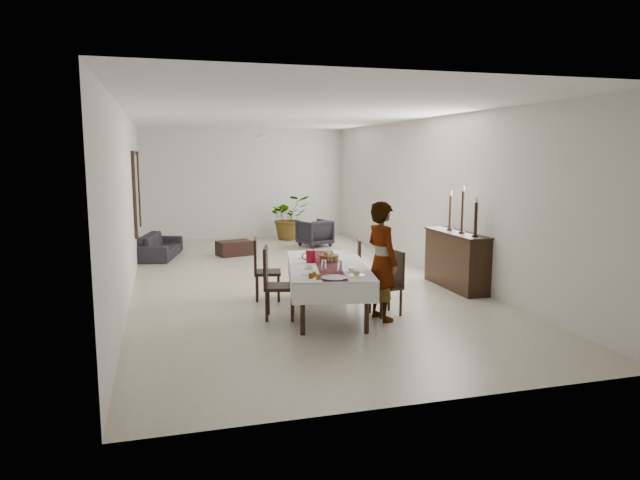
# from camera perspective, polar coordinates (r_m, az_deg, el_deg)

# --- Properties ---
(floor) EXTENTS (6.00, 12.00, 0.00)m
(floor) POSITION_cam_1_polar(r_m,az_deg,el_deg) (11.41, -2.97, -3.86)
(floor) COLOR beige
(floor) RESTS_ON ground
(ceiling) EXTENTS (6.00, 12.00, 0.02)m
(ceiling) POSITION_cam_1_polar(r_m,az_deg,el_deg) (11.17, -3.10, 12.39)
(ceiling) COLOR white
(ceiling) RESTS_ON wall_back
(wall_back) EXTENTS (6.00, 0.02, 3.20)m
(wall_back) POSITION_cam_1_polar(r_m,az_deg,el_deg) (17.07, -7.47, 5.61)
(wall_back) COLOR silver
(wall_back) RESTS_ON floor
(wall_front) EXTENTS (6.00, 0.02, 3.20)m
(wall_front) POSITION_cam_1_polar(r_m,az_deg,el_deg) (5.52, 10.76, -0.42)
(wall_front) COLOR silver
(wall_front) RESTS_ON floor
(wall_left) EXTENTS (0.02, 12.00, 3.20)m
(wall_left) POSITION_cam_1_polar(r_m,az_deg,el_deg) (10.92, -18.61, 3.65)
(wall_left) COLOR silver
(wall_left) RESTS_ON floor
(wall_right) EXTENTS (0.02, 12.00, 3.20)m
(wall_right) POSITION_cam_1_polar(r_m,az_deg,el_deg) (12.19, 10.91, 4.40)
(wall_right) COLOR silver
(wall_right) RESTS_ON floor
(dining_table_top) EXTENTS (1.45, 2.55, 0.05)m
(dining_table_top) POSITION_cam_1_polar(r_m,az_deg,el_deg) (8.87, 0.74, -2.65)
(dining_table_top) COLOR black
(dining_table_top) RESTS_ON table_leg_fl
(table_leg_fl) EXTENTS (0.08, 0.08, 0.70)m
(table_leg_fl) POSITION_cam_1_polar(r_m,az_deg,el_deg) (7.82, -1.75, -7.02)
(table_leg_fl) COLOR black
(table_leg_fl) RESTS_ON floor
(table_leg_fr) EXTENTS (0.08, 0.08, 0.70)m
(table_leg_fr) POSITION_cam_1_polar(r_m,az_deg,el_deg) (7.90, 4.68, -6.86)
(table_leg_fr) COLOR black
(table_leg_fr) RESTS_ON floor
(table_leg_bl) EXTENTS (0.08, 0.08, 0.70)m
(table_leg_bl) POSITION_cam_1_polar(r_m,az_deg,el_deg) (10.03, -2.36, -3.53)
(table_leg_bl) COLOR black
(table_leg_bl) RESTS_ON floor
(table_leg_br) EXTENTS (0.08, 0.08, 0.70)m
(table_leg_br) POSITION_cam_1_polar(r_m,az_deg,el_deg) (10.10, 2.64, -3.45)
(table_leg_br) COLOR black
(table_leg_br) RESTS_ON floor
(tablecloth_top) EXTENTS (1.66, 2.76, 0.01)m
(tablecloth_top) POSITION_cam_1_polar(r_m,az_deg,el_deg) (8.86, 0.74, -2.46)
(tablecloth_top) COLOR silver
(tablecloth_top) RESTS_ON dining_table_top
(tablecloth_drape_left) EXTENTS (0.51, 2.53, 0.30)m
(tablecloth_drape_left) POSITION_cam_1_polar(r_m,az_deg,el_deg) (8.86, -3.05, -3.43)
(tablecloth_drape_left) COLOR white
(tablecloth_drape_left) RESTS_ON dining_table_top
(tablecloth_drape_right) EXTENTS (0.51, 2.53, 0.30)m
(tablecloth_drape_right) POSITION_cam_1_polar(r_m,az_deg,el_deg) (8.96, 4.47, -3.31)
(tablecloth_drape_right) COLOR white
(tablecloth_drape_right) RESTS_ON dining_table_top
(tablecloth_drape_near) EXTENTS (1.16, 0.24, 0.30)m
(tablecloth_drape_near) POSITION_cam_1_polar(r_m,az_deg,el_deg) (7.64, 1.60, -5.36)
(tablecloth_drape_near) COLOR white
(tablecloth_drape_near) RESTS_ON dining_table_top
(tablecloth_drape_far) EXTENTS (1.16, 0.24, 0.30)m
(tablecloth_drape_far) POSITION_cam_1_polar(r_m,az_deg,el_deg) (10.15, 0.08, -1.89)
(tablecloth_drape_far) COLOR silver
(tablecloth_drape_far) RESTS_ON dining_table_top
(table_runner) EXTENTS (0.83, 2.52, 0.00)m
(table_runner) POSITION_cam_1_polar(r_m,az_deg,el_deg) (8.86, 0.74, -2.41)
(table_runner) COLOR #58191B
(table_runner) RESTS_ON tablecloth_top
(red_pitcher) EXTENTS (0.18, 0.18, 0.20)m
(red_pitcher) POSITION_cam_1_polar(r_m,az_deg,el_deg) (8.97, -0.94, -1.64)
(red_pitcher) COLOR maroon
(red_pitcher) RESTS_ON tablecloth_top
(pitcher_handle) EXTENTS (0.12, 0.04, 0.12)m
(pitcher_handle) POSITION_cam_1_polar(r_m,az_deg,el_deg) (8.96, -1.48, -1.64)
(pitcher_handle) COLOR #9A1C0B
(pitcher_handle) RESTS_ON red_pitcher
(wine_glass_near) EXTENTS (0.07, 0.07, 0.17)m
(wine_glass_near) POSITION_cam_1_polar(r_m,az_deg,el_deg) (8.22, 1.98, -2.68)
(wine_glass_near) COLOR white
(wine_glass_near) RESTS_ON tablecloth_top
(wine_glass_mid) EXTENTS (0.07, 0.07, 0.17)m
(wine_glass_mid) POSITION_cam_1_polar(r_m,az_deg,el_deg) (8.30, 0.39, -2.57)
(wine_glass_mid) COLOR white
(wine_glass_mid) RESTS_ON tablecloth_top
(wine_glass_far) EXTENTS (0.07, 0.07, 0.17)m
(wine_glass_far) POSITION_cam_1_polar(r_m,az_deg,el_deg) (8.90, 1.03, -1.82)
(wine_glass_far) COLOR white
(wine_glass_far) RESTS_ON tablecloth_top
(teacup_right) EXTENTS (0.09, 0.09, 0.06)m
(teacup_right) POSITION_cam_1_polar(r_m,az_deg,el_deg) (8.30, 3.18, -2.97)
(teacup_right) COLOR white
(teacup_right) RESTS_ON saucer_right
(saucer_right) EXTENTS (0.15, 0.15, 0.01)m
(saucer_right) POSITION_cam_1_polar(r_m,az_deg,el_deg) (8.31, 3.18, -3.13)
(saucer_right) COLOR silver
(saucer_right) RESTS_ON tablecloth_top
(teacup_left) EXTENTS (0.09, 0.09, 0.06)m
(teacup_left) POSITION_cam_1_polar(r_m,az_deg,el_deg) (8.49, -1.07, -2.70)
(teacup_left) COLOR silver
(teacup_left) RESTS_ON saucer_left
(saucer_left) EXTENTS (0.15, 0.15, 0.01)m
(saucer_left) POSITION_cam_1_polar(r_m,az_deg,el_deg) (8.49, -1.07, -2.86)
(saucer_left) COLOR silver
(saucer_left) RESTS_ON tablecloth_top
(plate_near_right) EXTENTS (0.24, 0.24, 0.02)m
(plate_near_right) POSITION_cam_1_polar(r_m,az_deg,el_deg) (8.02, 3.67, -3.55)
(plate_near_right) COLOR white
(plate_near_right) RESTS_ON tablecloth_top
(bread_near_right) EXTENTS (0.09, 0.09, 0.09)m
(bread_near_right) POSITION_cam_1_polar(r_m,az_deg,el_deg) (8.01, 3.67, -3.36)
(bread_near_right) COLOR tan
(bread_near_right) RESTS_ON plate_near_right
(plate_near_left) EXTENTS (0.24, 0.24, 0.02)m
(plate_near_left) POSITION_cam_1_polar(r_m,az_deg,el_deg) (8.10, -0.90, -3.41)
(plate_near_left) COLOR silver
(plate_near_left) RESTS_ON tablecloth_top
(plate_far_left) EXTENTS (0.24, 0.24, 0.02)m
(plate_far_left) POSITION_cam_1_polar(r_m,az_deg,el_deg) (9.38, -1.52, -1.77)
(plate_far_left) COLOR white
(plate_far_left) RESTS_ON tablecloth_top
(serving_tray) EXTENTS (0.36, 0.36, 0.02)m
(serving_tray) POSITION_cam_1_polar(r_m,az_deg,el_deg) (7.83, 1.43, -3.80)
(serving_tray) COLOR #48474C
(serving_tray) RESTS_ON tablecloth_top
(jam_jar_a) EXTENTS (0.06, 0.06, 0.08)m
(jam_jar_a) POSITION_cam_1_polar(r_m,az_deg,el_deg) (7.78, -0.17, -3.68)
(jam_jar_a) COLOR #8F6114
(jam_jar_a) RESTS_ON tablecloth_top
(jam_jar_b) EXTENTS (0.06, 0.06, 0.08)m
(jam_jar_b) POSITION_cam_1_polar(r_m,az_deg,el_deg) (7.83, -0.93, -3.60)
(jam_jar_b) COLOR brown
(jam_jar_b) RESTS_ON tablecloth_top
(jam_jar_c) EXTENTS (0.06, 0.06, 0.08)m
(jam_jar_c) POSITION_cam_1_polar(r_m,az_deg,el_deg) (7.93, -0.61, -3.44)
(jam_jar_c) COLOR #8D5A14
(jam_jar_c) RESTS_ON tablecloth_top
(fruit_basket) EXTENTS (0.30, 0.30, 0.10)m
(fruit_basket) POSITION_cam_1_polar(r_m,az_deg,el_deg) (9.10, 0.91, -1.81)
(fruit_basket) COLOR brown
(fruit_basket) RESTS_ON tablecloth_top
(fruit_red) EXTENTS (0.09, 0.09, 0.09)m
(fruit_red) POSITION_cam_1_polar(r_m,az_deg,el_deg) (9.11, 1.09, -1.32)
(fruit_red) COLOR maroon
(fruit_red) RESTS_ON fruit_basket
(fruit_green) EXTENTS (0.08, 0.08, 0.08)m
(fruit_green) POSITION_cam_1_polar(r_m,az_deg,el_deg) (9.11, 0.64, -1.32)
(fruit_green) COLOR #5A8929
(fruit_green) RESTS_ON fruit_basket
(fruit_yellow) EXTENTS (0.08, 0.08, 0.08)m
(fruit_yellow) POSITION_cam_1_polar(r_m,az_deg,el_deg) (9.04, 0.94, -1.40)
(fruit_yellow) COLOR gold
(fruit_yellow) RESTS_ON fruit_basket
(chair_right_near_seat) EXTENTS (0.48, 0.48, 0.05)m
(chair_right_near_seat) POSITION_cam_1_polar(r_m,az_deg,el_deg) (8.82, 6.56, -4.67)
(chair_right_near_seat) COLOR black
(chair_right_near_seat) RESTS_ON chair_right_near_leg_fl
(chair_right_near_leg_fl) EXTENTS (0.05, 0.05, 0.41)m
(chair_right_near_leg_fl) POSITION_cam_1_polar(r_m,az_deg,el_deg) (8.82, 8.07, -6.25)
(chair_right_near_leg_fl) COLOR black
(chair_right_near_leg_fl) RESTS_ON floor
(chair_right_near_leg_fr) EXTENTS (0.05, 0.05, 0.41)m
(chair_right_near_leg_fr) POSITION_cam_1_polar(r_m,az_deg,el_deg) (9.11, 6.91, -5.76)
(chair_right_near_leg_fr) COLOR black
(chair_right_near_leg_fr) RESTS_ON floor
(chair_right_near_leg_bl) EXTENTS (0.05, 0.05, 0.41)m
(chair_right_near_leg_bl) POSITION_cam_1_polar(r_m,az_deg,el_deg) (8.65, 6.14, -6.51)
(chair_right_near_leg_bl) COLOR black
(chair_right_near_leg_bl) RESTS_ON floor
(chair_right_near_leg_br) EXTENTS (0.05, 0.05, 0.41)m
(chair_right_near_leg_br) POSITION_cam_1_polar(r_m,az_deg,el_deg) (8.94, 5.02, -6.01)
(chair_right_near_leg_br) COLOR black
(chair_right_near_leg_br) RESTS_ON floor
(chair_right_near_back) EXTENTS (0.10, 0.42, 0.53)m
(chair_right_near_back) POSITION_cam_1_polar(r_m,az_deg,el_deg) (8.86, 7.65, -2.75)
(chair_right_near_back) COLOR black
(chair_right_near_back) RESTS_ON chair_right_near_seat
(chair_right_far_seat) EXTENTS (0.51, 0.51, 0.05)m
(chair_right_far_seat) POSITION_cam_1_polar(r_m,az_deg,el_deg) (10.12, 2.87, -2.98)
(chair_right_far_seat) COLOR black
(chair_right_far_seat) RESTS_ON chair_right_far_leg_fl
(chair_right_far_leg_fl) EXTENTS (0.05, 0.05, 0.41)m
(chair_right_far_leg_fl) POSITION_cam_1_polar(r_m,az_deg,el_deg) (10.01, 3.87, -4.43)
(chair_right_far_leg_fl) COLOR black
(chair_right_far_leg_fl) RESTS_ON floor
(chair_right_far_leg_fr) EXTENTS (0.05, 0.05, 0.41)m
(chair_right_far_leg_fr) POSITION_cam_1_polar(r_m,az_deg,el_deg) (10.34, 3.75, -4.02)
(chair_right_far_leg_fr) COLOR black
(chair_right_far_leg_fr) RESTS_ON floor
(chair_right_far_leg_bl) EXTENTS (0.05, 0.05, 0.41)m
(chair_right_far_leg_bl) POSITION_cam_1_polar(r_m,az_deg,el_deg) (10.00, 1.94, -4.44)
(chair_right_far_leg_bl) COLOR black
(chair_right_far_leg_bl) RESTS_ON floor
(chair_right_far_leg_br) EXTENTS (0.05, 0.05, 0.41)m
(chair_right_far_leg_br) POSITION_cam_1_polar(r_m,az_deg,el_deg) (10.32, 1.88, -4.02)
(chair_right_far_leg_br) COLOR black
(chair_right_far_leg_br) RESTS_ON floor
(chair_right_far_back) EXTENTS (0.15, 0.40, 0.52)m
(chair_right_far_back) POSITION_cam_1_polar(r_m,az_deg,el_deg) (10.08, 3.94, -1.41)
(chair_right_far_back) COLOR black
(chair_right_far_back) RESTS_ON chair_right_far_seat
(chair_left_near_seat) EXTENTS (0.56, 0.56, 0.05)m
(chair_left_near_seat) POSITION_cam_1_polar(r_m,az_deg,el_deg) (8.59, -4.04, -4.70)
(chair_left_near_seat) COLOR black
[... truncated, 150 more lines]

